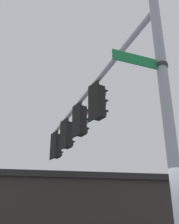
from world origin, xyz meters
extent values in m
cylinder|color=gray|center=(0.00, 0.00, 3.31)|extent=(0.21, 0.21, 6.62)
cylinder|color=gray|center=(-4.08, 0.92, 6.00)|extent=(8.19, 1.98, 0.15)
cylinder|color=black|center=(-3.12, 0.70, 5.84)|extent=(0.08, 0.08, 0.18)
cube|color=black|center=(-3.12, 0.70, 5.22)|extent=(0.36, 0.30, 1.05)
sphere|color=red|center=(-3.12, 0.89, 5.57)|extent=(0.22, 0.22, 0.22)
cube|color=black|center=(-3.12, 0.91, 5.67)|extent=(0.24, 0.20, 0.03)
sphere|color=brown|center=(-3.12, 0.89, 5.22)|extent=(0.22, 0.22, 0.22)
cube|color=black|center=(-3.12, 0.91, 5.32)|extent=(0.24, 0.20, 0.03)
sphere|color=#0F4C19|center=(-3.12, 0.89, 4.87)|extent=(0.22, 0.22, 0.22)
cube|color=black|center=(-3.12, 0.91, 4.97)|extent=(0.24, 0.20, 0.03)
cube|color=black|center=(-3.12, 0.53, 5.22)|extent=(0.54, 0.03, 1.22)
cylinder|color=black|center=(-4.65, 1.05, 5.84)|extent=(0.08, 0.08, 0.18)
cube|color=black|center=(-4.65, 1.05, 5.22)|extent=(0.36, 0.30, 1.05)
sphere|color=red|center=(-4.65, 1.24, 5.57)|extent=(0.22, 0.22, 0.22)
cube|color=black|center=(-4.65, 1.26, 5.67)|extent=(0.24, 0.20, 0.03)
sphere|color=brown|center=(-4.65, 1.24, 5.22)|extent=(0.22, 0.22, 0.22)
cube|color=black|center=(-4.65, 1.26, 5.32)|extent=(0.24, 0.20, 0.03)
sphere|color=#0F4C19|center=(-4.65, 1.24, 4.87)|extent=(0.22, 0.22, 0.22)
cube|color=black|center=(-4.65, 1.26, 4.97)|extent=(0.24, 0.20, 0.03)
cube|color=black|center=(-4.65, 0.88, 5.22)|extent=(0.54, 0.03, 1.22)
cylinder|color=black|center=(-6.19, 1.40, 5.84)|extent=(0.08, 0.08, 0.18)
cube|color=black|center=(-6.19, 1.40, 5.22)|extent=(0.36, 0.30, 1.05)
sphere|color=red|center=(-6.19, 1.58, 5.57)|extent=(0.22, 0.22, 0.22)
cube|color=black|center=(-6.19, 1.60, 5.67)|extent=(0.24, 0.20, 0.03)
sphere|color=brown|center=(-6.19, 1.58, 5.22)|extent=(0.22, 0.22, 0.22)
cube|color=black|center=(-6.19, 1.60, 5.32)|extent=(0.24, 0.20, 0.03)
sphere|color=#0F4C19|center=(-6.19, 1.58, 4.87)|extent=(0.22, 0.22, 0.22)
cube|color=black|center=(-6.19, 1.60, 4.97)|extent=(0.24, 0.20, 0.03)
cube|color=black|center=(-6.19, 1.23, 5.22)|extent=(0.54, 0.03, 1.22)
cylinder|color=black|center=(-7.72, 1.74, 5.84)|extent=(0.08, 0.08, 0.18)
cube|color=black|center=(-7.72, 1.74, 5.22)|extent=(0.36, 0.30, 1.05)
sphere|color=red|center=(-7.72, 1.93, 5.57)|extent=(0.22, 0.22, 0.22)
cube|color=black|center=(-7.72, 1.95, 5.67)|extent=(0.24, 0.20, 0.03)
sphere|color=brown|center=(-7.72, 1.93, 5.22)|extent=(0.22, 0.22, 0.22)
cube|color=black|center=(-7.72, 1.95, 5.32)|extent=(0.24, 0.20, 0.03)
sphere|color=#0F4C19|center=(-7.72, 1.93, 4.87)|extent=(0.22, 0.22, 0.22)
cube|color=black|center=(-7.72, 1.95, 4.97)|extent=(0.24, 0.20, 0.03)
cube|color=black|center=(-7.72, 1.57, 5.22)|extent=(0.54, 0.03, 1.22)
cube|color=#147238|center=(-0.13, -0.59, 4.56)|extent=(0.24, 0.94, 0.22)
cube|color=white|center=(-0.13, -0.59, 4.56)|extent=(0.22, 0.94, 0.04)
cylinder|color=#262626|center=(0.00, 0.00, 4.56)|extent=(0.25, 0.25, 0.08)
cube|color=black|center=(-11.50, 5.69, 4.23)|extent=(12.82, 14.84, 0.30)
camera|label=1|loc=(3.11, -3.85, 1.41)|focal=45.40mm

